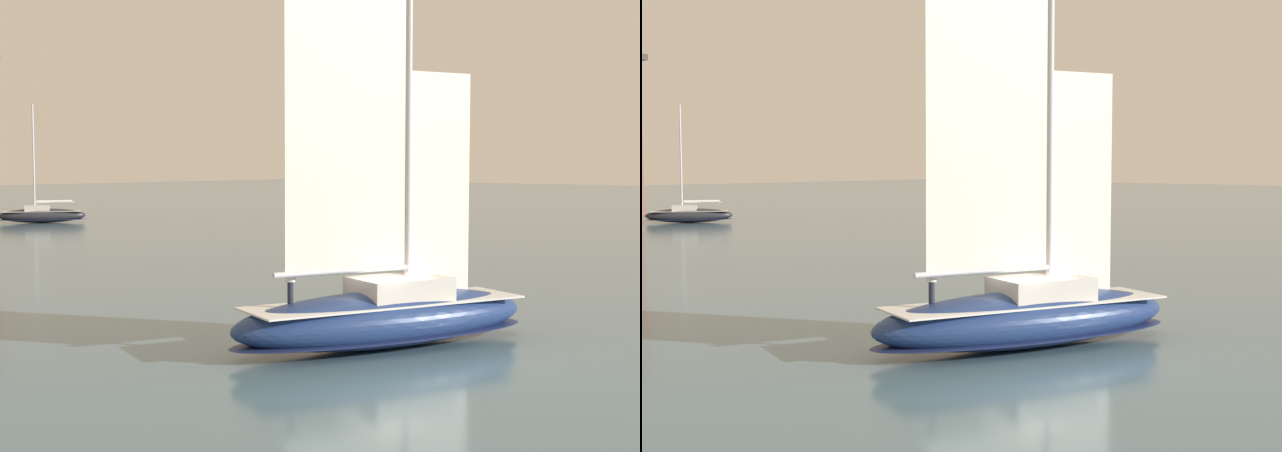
{
  "view_description": "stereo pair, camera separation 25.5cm",
  "coord_description": "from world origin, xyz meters",
  "views": [
    {
      "loc": [
        -23.69,
        -18.56,
        6.33
      ],
      "look_at": [
        0.0,
        3.0,
        3.99
      ],
      "focal_mm": 50.0,
      "sensor_mm": 36.0,
      "label": 1
    },
    {
      "loc": [
        -23.52,
        -18.74,
        6.33
      ],
      "look_at": [
        0.0,
        3.0,
        3.99
      ],
      "focal_mm": 50.0,
      "sensor_mm": 36.0,
      "label": 2
    }
  ],
  "objects": [
    {
      "name": "sailboat_moored_near_marina",
      "position": [
        24.49,
        63.92,
        0.82
      ],
      "size": [
        8.69,
        6.89,
        12.08
      ],
      "color": "#232328",
      "rests_on": "ground"
    },
    {
      "name": "sailboat_main",
      "position": [
        0.02,
        -0.01,
        1.22
      ],
      "size": [
        11.92,
        6.8,
        15.8
      ],
      "color": "navy",
      "rests_on": "ground"
    },
    {
      "name": "ground_plane",
      "position": [
        0.0,
        0.0,
        0.0
      ],
      "size": [
        400.0,
        400.0,
        0.0
      ],
      "primitive_type": "plane",
      "color": "slate"
    }
  ]
}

